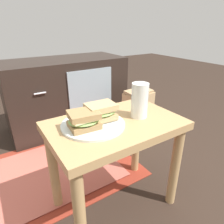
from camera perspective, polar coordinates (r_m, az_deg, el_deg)
ground_plane at (r=1.13m, az=0.77°, el=-24.25°), size 8.00×8.00×0.00m
side_table at (r=0.89m, az=0.91°, el=-8.11°), size 0.56×0.36×0.46m
tv_cabinet at (r=1.75m, az=-12.77°, el=5.10°), size 0.96×0.46×0.58m
area_rug at (r=1.33m, az=-22.43°, el=-17.14°), size 1.27×0.71×0.01m
plate at (r=0.81m, az=-5.39°, el=-3.55°), size 0.26×0.26×0.01m
sandwich_front at (r=0.77m, az=-8.00°, el=-2.21°), size 0.13×0.11×0.07m
sandwich_back at (r=0.82m, az=-3.17°, el=0.13°), size 0.13×0.10×0.07m
beer_glass at (r=0.87m, az=7.85°, el=3.07°), size 0.07×0.07×0.15m
paper_bag at (r=1.63m, az=7.36°, el=-0.04°), size 0.24×0.16×0.37m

